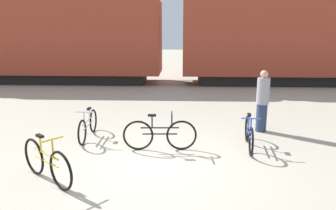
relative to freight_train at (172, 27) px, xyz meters
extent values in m
plane|color=#B2A893|center=(0.00, -11.09, -3.01)|extent=(80.00, 80.00, 0.00)
cube|color=black|center=(-6.13, 0.00, -2.74)|extent=(9.28, 2.15, 0.55)
cube|color=#9E3823|center=(-6.13, 0.00, -0.58)|extent=(11.05, 2.87, 3.77)
cylinder|color=#9E3823|center=(-6.13, 0.00, 1.31)|extent=(10.17, 2.73, 2.73)
cube|color=black|center=(6.13, 0.00, -2.74)|extent=(9.28, 2.15, 0.55)
cube|color=#9E3823|center=(6.13, 0.00, -0.58)|extent=(11.05, 2.87, 3.77)
cylinder|color=#9E3823|center=(6.13, 0.00, 1.31)|extent=(10.17, 2.73, 2.73)
cube|color=#4C4238|center=(0.00, -0.72, -3.00)|extent=(59.83, 0.07, 0.01)
cube|color=#4C4238|center=(0.00, 0.72, -3.00)|extent=(59.83, 0.07, 0.01)
torus|color=black|center=(0.59, -10.18, -2.64)|extent=(0.75, 0.09, 0.75)
torus|color=black|center=(-0.47, -10.24, -2.64)|extent=(0.75, 0.09, 0.75)
cylinder|color=black|center=(0.06, -10.21, -2.44)|extent=(0.94, 0.08, 0.04)
cylinder|color=black|center=(0.06, -10.21, -2.60)|extent=(0.85, 0.08, 0.04)
cylinder|color=black|center=(-0.13, -10.22, -2.29)|extent=(0.04, 0.04, 0.32)
cube|color=black|center=(-0.13, -10.22, -2.13)|extent=(0.20, 0.09, 0.05)
cylinder|color=black|center=(0.35, -10.19, -2.27)|extent=(0.04, 0.04, 0.35)
cylinder|color=black|center=(0.35, -10.19, -2.09)|extent=(0.06, 0.46, 0.03)
torus|color=black|center=(-1.62, -12.35, -2.63)|extent=(0.62, 0.52, 0.76)
torus|color=black|center=(-2.42, -11.69, -2.63)|extent=(0.62, 0.52, 0.76)
cylinder|color=gold|center=(-2.02, -12.02, -2.43)|extent=(0.72, 0.61, 0.04)
cylinder|color=gold|center=(-2.02, -12.02, -2.60)|extent=(0.66, 0.55, 0.04)
cylinder|color=gold|center=(-2.16, -11.90, -2.27)|extent=(0.04, 0.04, 0.32)
cube|color=black|center=(-2.16, -11.90, -2.11)|extent=(0.21, 0.19, 0.05)
cylinder|color=gold|center=(-1.80, -12.20, -2.26)|extent=(0.04, 0.04, 0.36)
cylinder|color=gold|center=(-1.80, -12.20, -2.08)|extent=(0.32, 0.38, 0.03)
torus|color=black|center=(-1.95, -9.96, -2.68)|extent=(0.05, 0.67, 0.67)
torus|color=black|center=(-1.96, -8.86, -2.68)|extent=(0.05, 0.67, 0.67)
cylinder|color=silver|center=(-1.96, -9.41, -2.51)|extent=(0.04, 0.96, 0.04)
cylinder|color=silver|center=(-1.96, -9.41, -2.65)|extent=(0.04, 0.88, 0.04)
cylinder|color=silver|center=(-1.96, -9.22, -2.37)|extent=(0.04, 0.04, 0.28)
cube|color=black|center=(-1.96, -9.22, -2.23)|extent=(0.08, 0.20, 0.05)
cylinder|color=silver|center=(-1.95, -9.71, -2.35)|extent=(0.04, 0.04, 0.31)
cylinder|color=silver|center=(-1.95, -9.71, -2.20)|extent=(0.46, 0.04, 0.03)
torus|color=black|center=(2.22, -10.49, -2.67)|extent=(0.12, 0.69, 0.69)
torus|color=black|center=(2.32, -9.45, -2.67)|extent=(0.12, 0.69, 0.69)
cylinder|color=#3351B7|center=(2.27, -9.97, -2.49)|extent=(0.13, 0.92, 0.04)
cylinder|color=#3351B7|center=(2.27, -9.97, -2.63)|extent=(0.12, 0.84, 0.04)
cylinder|color=#3351B7|center=(2.29, -9.79, -2.35)|extent=(0.04, 0.04, 0.29)
cube|color=black|center=(2.29, -9.79, -2.20)|extent=(0.10, 0.21, 0.05)
cylinder|color=#3351B7|center=(2.24, -10.26, -2.33)|extent=(0.04, 0.04, 0.32)
cylinder|color=#3351B7|center=(2.24, -10.26, -2.17)|extent=(0.46, 0.08, 0.03)
cylinder|color=#283351|center=(2.89, -8.57, -2.60)|extent=(0.30, 0.30, 0.81)
cylinder|color=gray|center=(2.89, -8.57, -1.82)|extent=(0.36, 0.36, 0.75)
sphere|color=tan|center=(2.89, -8.57, -1.34)|extent=(0.22, 0.22, 0.22)
camera|label=1|loc=(0.59, -17.82, -0.08)|focal=35.00mm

